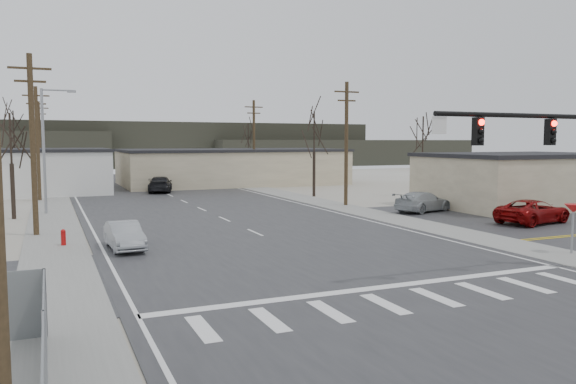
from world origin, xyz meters
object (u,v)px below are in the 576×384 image
Objects in this scene: traffic_signal_mast at (570,156)px; sedan_crossing at (124,235)px; car_far_b at (134,176)px; fire_hydrant at (63,237)px; car_parked_dark_a at (477,200)px; car_parked_silver at (423,202)px; car_far_a at (160,184)px; car_parked_red at (533,212)px.

sedan_crossing is (-15.39, 12.05, -3.97)m from traffic_signal_mast.
traffic_signal_mast is 57.70m from car_far_b.
fire_hydrant is at bearing 138.17° from sedan_crossing.
car_far_b reaches higher than fire_hydrant.
car_parked_dark_a is at bearing 10.44° from sedan_crossing.
car_parked_silver is (-5.60, -0.54, 0.12)m from car_parked_dark_a.
car_far_a is at bearing 70.27° from fire_hydrant.
car_far_b is 1.24× the size of car_parked_dark_a.
car_far_b reaches higher than sedan_crossing.
sedan_crossing is at bearing 90.16° from car_far_a.
car_parked_dark_a is at bearing -70.21° from car_far_b.
car_parked_red is 8.17m from car_parked_silver.
car_parked_silver is at bearing -77.34° from car_far_b.
car_parked_silver is at bearing 9.33° from fire_hydrant.
car_parked_dark_a is at bearing 56.58° from traffic_signal_mast.
traffic_signal_mast is at bearing 126.99° from car_parked_red.
fire_hydrant is 0.19× the size of car_far_b.
car_far_b is at bearing 78.16° from sedan_crossing.
sedan_crossing reaches higher than fire_hydrant.
car_parked_silver is at bearing 96.22° from car_parked_dark_a.
sedan_crossing is 0.89× the size of car_far_b.
traffic_signal_mast is 1.99× the size of car_far_b.
car_parked_silver is (14.93, -23.75, -0.08)m from car_far_a.
car_parked_silver is (-2.80, 7.67, -0.01)m from car_parked_red.
sedan_crossing is at bearing -38.56° from fire_hydrant.
car_parked_red is at bearing 47.82° from traffic_signal_mast.
car_parked_red is at bearing -6.53° from sedan_crossing.
car_far_a is 1.24× the size of car_far_b.
fire_hydrant is 29.58m from car_far_a.
traffic_signal_mast reaches higher than car_far_b.
car_far_a reaches higher than car_parked_red.
sedan_crossing is (2.70, -2.15, 0.26)m from fire_hydrant.
traffic_signal_mast is 42.99m from car_far_a.
car_parked_silver is at bearing 12.44° from sedan_crossing.
car_far_b is (9.47, 42.72, 0.36)m from fire_hydrant.
car_far_a is at bearing 42.23° from car_parked_dark_a.
car_parked_dark_a is 5.63m from car_parked_silver.
car_parked_red is at bearing -178.29° from car_parked_silver.
traffic_signal_mast is 2.23× the size of sedan_crossing.
car_parked_red is 1.49× the size of car_parked_dark_a.
car_far_b is (-0.52, 14.88, -0.04)m from car_far_a.
car_far_a is 1.53× the size of car_parked_dark_a.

